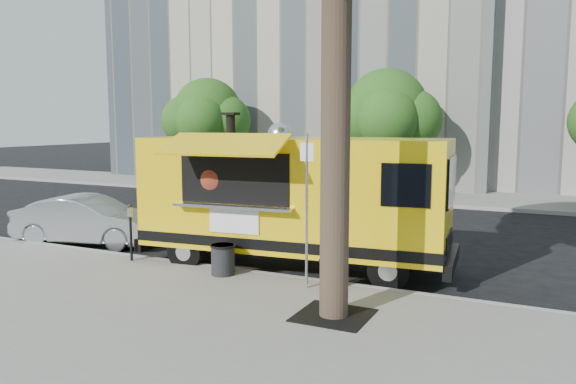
# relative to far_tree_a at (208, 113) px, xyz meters

# --- Properties ---
(ground) EXTENTS (120.00, 120.00, 0.00)m
(ground) POSITION_rel_far_tree_a_xyz_m (10.00, -12.30, -3.78)
(ground) COLOR black
(ground) RESTS_ON ground
(sidewalk) EXTENTS (60.00, 6.00, 0.15)m
(sidewalk) POSITION_rel_far_tree_a_xyz_m (10.00, -16.30, -3.70)
(sidewalk) COLOR gray
(sidewalk) RESTS_ON ground
(curb) EXTENTS (60.00, 0.14, 0.16)m
(curb) POSITION_rel_far_tree_a_xyz_m (10.00, -13.23, -3.70)
(curb) COLOR #999993
(curb) RESTS_ON ground
(far_sidewalk) EXTENTS (60.00, 5.00, 0.15)m
(far_sidewalk) POSITION_rel_far_tree_a_xyz_m (10.00, 1.20, -3.70)
(far_sidewalk) COLOR gray
(far_sidewalk) RESTS_ON ground
(tree_well) EXTENTS (1.20, 1.20, 0.02)m
(tree_well) POSITION_rel_far_tree_a_xyz_m (12.60, -15.10, -3.62)
(tree_well) COLOR black
(tree_well) RESTS_ON sidewalk
(far_tree_a) EXTENTS (3.42, 3.42, 5.36)m
(far_tree_a) POSITION_rel_far_tree_a_xyz_m (0.00, 0.00, 0.00)
(far_tree_a) COLOR #33261C
(far_tree_a) RESTS_ON far_sidewalk
(far_tree_b) EXTENTS (3.60, 3.60, 5.50)m
(far_tree_b) POSITION_rel_far_tree_a_xyz_m (9.00, 0.40, 0.06)
(far_tree_b) COLOR #33261C
(far_tree_b) RESTS_ON far_sidewalk
(sign_post) EXTENTS (0.28, 0.06, 3.00)m
(sign_post) POSITION_rel_far_tree_a_xyz_m (11.55, -13.85, -1.93)
(sign_post) COLOR silver
(sign_post) RESTS_ON sidewalk
(parking_meter) EXTENTS (0.11, 0.11, 1.33)m
(parking_meter) POSITION_rel_far_tree_a_xyz_m (7.00, -13.65, -2.79)
(parking_meter) COLOR black
(parking_meter) RESTS_ON sidewalk
(food_truck) EXTENTS (7.36, 3.84, 3.55)m
(food_truck) POSITION_rel_far_tree_a_xyz_m (10.42, -12.13, -2.10)
(food_truck) COLOR yellow
(food_truck) RESTS_ON ground
(sedan) EXTENTS (4.30, 2.30, 1.35)m
(sedan) POSITION_rel_far_tree_a_xyz_m (4.33, -12.30, -3.10)
(sedan) COLOR #A0A1A7
(sedan) RESTS_ON ground
(trash_bin_left) EXTENTS (0.46, 0.46, 0.55)m
(trash_bin_left) POSITION_rel_far_tree_a_xyz_m (11.95, -13.61, -3.33)
(trash_bin_left) COLOR black
(trash_bin_left) RESTS_ON sidewalk
(trash_bin_right) EXTENTS (0.54, 0.54, 0.65)m
(trash_bin_right) POSITION_rel_far_tree_a_xyz_m (9.57, -13.75, -3.28)
(trash_bin_right) COLOR black
(trash_bin_right) RESTS_ON sidewalk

